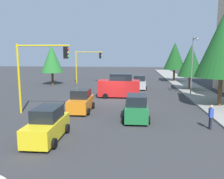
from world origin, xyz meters
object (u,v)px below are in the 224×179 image
Objects in this scene: tree_roadside_near at (223,44)px; car_green at (136,108)px; car_orange at (81,101)px; street_lamp_curbside at (193,60)px; traffic_signal_near_right at (38,65)px; tree_opposite_side at (52,59)px; car_silver at (139,83)px; traffic_signal_far_right at (87,61)px; tree_roadside_mid at (191,61)px; car_yellow at (47,125)px; delivery_van_red at (119,86)px; pedestrian_crossing at (211,116)px; tree_roadside_far at (175,56)px.

tree_roadside_near is 10.75m from car_green.
street_lamp_curbside is at bearing 126.20° from car_orange.
traffic_signal_near_right is 17.76m from street_lamp_curbside.
tree_opposite_side is at bearing -123.07° from tree_roadside_near.
car_silver is (-5.11, -6.17, -3.45)m from street_lamp_curbside.
car_green is at bearing -32.38° from street_lamp_curbside.
car_orange is at bearing 9.67° from traffic_signal_far_right.
tree_roadside_mid is (-14.00, 15.74, -0.11)m from traffic_signal_near_right.
car_orange is (-6.95, 0.49, -0.00)m from car_yellow.
traffic_signal_far_right is 10.59m from car_silver.
tree_roadside_mid reaches higher than delivery_van_red.
tree_roadside_near reaches higher than pedestrian_crossing.
car_silver is at bearing -95.89° from tree_roadside_mid.
traffic_signal_far_right is 3.20× the size of pedestrian_crossing.
tree_roadside_near is at bearing 156.74° from pedestrian_crossing.
street_lamp_curbside is (10.39, 14.86, 0.49)m from traffic_signal_far_right.
pedestrian_crossing is at bearing 67.95° from car_orange.
tree_roadside_far is at bearing 152.48° from car_orange.
tree_roadside_far is 1.76× the size of car_silver.
car_yellow is (5.85, 2.81, -3.28)m from traffic_signal_near_right.
pedestrian_crossing is at bearing 105.60° from car_yellow.
pedestrian_crossing is at bearing 41.49° from tree_opposite_side.
delivery_van_red is at bearing 141.79° from traffic_signal_near_right.
tree_roadside_near is 2.23× the size of car_green.
street_lamp_curbside reaches higher than car_yellow.
car_silver is at bearing 158.16° from car_orange.
car_orange and car_silver have the same top height.
car_orange reaches higher than pedestrian_crossing.
tree_roadside_mid reaches higher than car_green.
tree_roadside_far reaches higher than car_yellow.
street_lamp_curbside reaches higher than delivery_van_red.
traffic_signal_near_right is 1.09× the size of traffic_signal_far_right.
car_orange is 14.68m from car_silver.
traffic_signal_far_right reaches higher than car_silver.
car_green is (1.02, 8.19, -3.28)m from traffic_signal_near_right.
pedestrian_crossing is (2.94, 13.25, -3.27)m from traffic_signal_near_right.
car_orange is (6.91, -3.00, -0.39)m from delivery_van_red.
car_green is at bearing 11.86° from delivery_van_red.
street_lamp_curbside is 1.70× the size of car_yellow.
tree_roadside_near is 17.41m from car_yellow.
tree_roadside_near is (16.00, 16.16, 2.11)m from traffic_signal_far_right.
pedestrian_crossing is at bearing -23.26° from tree_roadside_near.
tree_roadside_near is at bearing 102.66° from car_orange.
tree_roadside_near is at bearing 121.99° from car_green.
traffic_signal_near_right is 1.46× the size of car_green.
car_yellow is at bearing -38.09° from street_lamp_curbside.
traffic_signal_far_right reaches higher than car_green.
tree_roadside_far is 1.82× the size of car_orange.
street_lamp_curbside is 8.72m from car_silver.
traffic_signal_near_right is at bearing 16.30° from tree_opposite_side.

